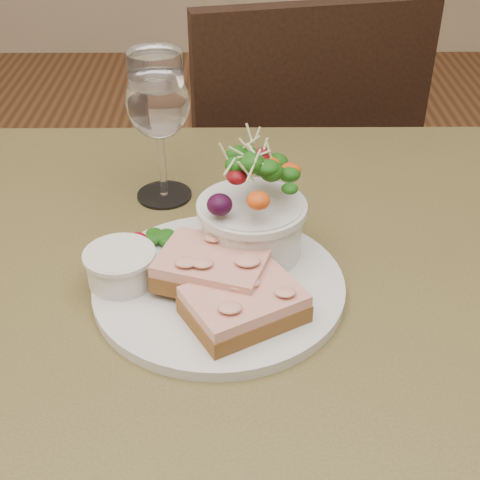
{
  "coord_description": "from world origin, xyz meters",
  "views": [
    {
      "loc": [
        0.01,
        -0.55,
        1.18
      ],
      "look_at": [
        0.02,
        0.0,
        0.81
      ],
      "focal_mm": 50.0,
      "sensor_mm": 36.0,
      "label": 1
    }
  ],
  "objects_px": {
    "chair_far": "(278,252)",
    "sandwich_back": "(213,268)",
    "salad_bowl": "(252,205)",
    "wine_glass": "(158,106)",
    "dinner_plate": "(219,286)",
    "ramekin": "(120,265)",
    "sandwich_front": "(244,304)",
    "cafe_table": "(225,359)"
  },
  "relations": [
    {
      "from": "ramekin",
      "to": "wine_glass",
      "type": "bearing_deg",
      "value": 82.22
    },
    {
      "from": "dinner_plate",
      "to": "chair_far",
      "type": "bearing_deg",
      "value": 80.85
    },
    {
      "from": "cafe_table",
      "to": "chair_far",
      "type": "xyz_separation_m",
      "value": [
        0.11,
        0.71,
        -0.36
      ]
    },
    {
      "from": "chair_far",
      "to": "sandwich_front",
      "type": "bearing_deg",
      "value": 70.92
    },
    {
      "from": "chair_far",
      "to": "sandwich_back",
      "type": "height_order",
      "value": "chair_far"
    },
    {
      "from": "salad_bowl",
      "to": "wine_glass",
      "type": "bearing_deg",
      "value": 127.82
    },
    {
      "from": "sandwich_front",
      "to": "ramekin",
      "type": "bearing_deg",
      "value": 125.93
    },
    {
      "from": "chair_far",
      "to": "ramekin",
      "type": "height_order",
      "value": "chair_far"
    },
    {
      "from": "dinner_plate",
      "to": "sandwich_back",
      "type": "height_order",
      "value": "sandwich_back"
    },
    {
      "from": "cafe_table",
      "to": "sandwich_front",
      "type": "height_order",
      "value": "sandwich_front"
    },
    {
      "from": "sandwich_back",
      "to": "salad_bowl",
      "type": "xyz_separation_m",
      "value": [
        0.04,
        0.06,
        0.04
      ]
    },
    {
      "from": "chair_far",
      "to": "salad_bowl",
      "type": "xyz_separation_m",
      "value": [
        -0.08,
        -0.66,
        0.53
      ]
    },
    {
      "from": "sandwich_front",
      "to": "salad_bowl",
      "type": "xyz_separation_m",
      "value": [
        0.01,
        0.11,
        0.04
      ]
    },
    {
      "from": "sandwich_back",
      "to": "salad_bowl",
      "type": "relative_size",
      "value": 1.0
    },
    {
      "from": "sandwich_back",
      "to": "ramekin",
      "type": "xyz_separation_m",
      "value": [
        -0.09,
        0.01,
        -0.0
      ]
    },
    {
      "from": "chair_far",
      "to": "dinner_plate",
      "type": "distance_m",
      "value": 0.86
    },
    {
      "from": "dinner_plate",
      "to": "wine_glass",
      "type": "xyz_separation_m",
      "value": [
        -0.07,
        0.19,
        0.12
      ]
    },
    {
      "from": "sandwich_front",
      "to": "wine_glass",
      "type": "height_order",
      "value": "wine_glass"
    },
    {
      "from": "chair_far",
      "to": "wine_glass",
      "type": "bearing_deg",
      "value": 57.61
    },
    {
      "from": "ramekin",
      "to": "salad_bowl",
      "type": "relative_size",
      "value": 0.54
    },
    {
      "from": "cafe_table",
      "to": "wine_glass",
      "type": "height_order",
      "value": "wine_glass"
    },
    {
      "from": "sandwich_front",
      "to": "sandwich_back",
      "type": "relative_size",
      "value": 1.03
    },
    {
      "from": "ramekin",
      "to": "wine_glass",
      "type": "height_order",
      "value": "wine_glass"
    },
    {
      "from": "sandwich_back",
      "to": "wine_glass",
      "type": "bearing_deg",
      "value": 127.47
    },
    {
      "from": "dinner_plate",
      "to": "wine_glass",
      "type": "bearing_deg",
      "value": 110.76
    },
    {
      "from": "chair_far",
      "to": "wine_glass",
      "type": "distance_m",
      "value": 0.8
    },
    {
      "from": "chair_far",
      "to": "sandwich_back",
      "type": "xyz_separation_m",
      "value": [
        -0.12,
        -0.72,
        0.49
      ]
    },
    {
      "from": "dinner_plate",
      "to": "ramekin",
      "type": "relative_size",
      "value": 3.82
    },
    {
      "from": "chair_far",
      "to": "salad_bowl",
      "type": "bearing_deg",
      "value": 70.62
    },
    {
      "from": "wine_glass",
      "to": "dinner_plate",
      "type": "bearing_deg",
      "value": -69.24
    },
    {
      "from": "cafe_table",
      "to": "salad_bowl",
      "type": "relative_size",
      "value": 6.3
    },
    {
      "from": "wine_glass",
      "to": "cafe_table",
      "type": "bearing_deg",
      "value": -67.57
    },
    {
      "from": "ramekin",
      "to": "wine_glass",
      "type": "distance_m",
      "value": 0.21
    },
    {
      "from": "sandwich_back",
      "to": "salad_bowl",
      "type": "bearing_deg",
      "value": 76.31
    },
    {
      "from": "chair_far",
      "to": "ramekin",
      "type": "relative_size",
      "value": 13.2
    },
    {
      "from": "salad_bowl",
      "to": "sandwich_front",
      "type": "bearing_deg",
      "value": -94.88
    },
    {
      "from": "sandwich_front",
      "to": "sandwich_back",
      "type": "height_order",
      "value": "sandwich_back"
    },
    {
      "from": "ramekin",
      "to": "salad_bowl",
      "type": "distance_m",
      "value": 0.15
    },
    {
      "from": "chair_far",
      "to": "dinner_plate",
      "type": "bearing_deg",
      "value": 68.44
    },
    {
      "from": "salad_bowl",
      "to": "wine_glass",
      "type": "xyz_separation_m",
      "value": [
        -0.11,
        0.14,
        0.05
      ]
    },
    {
      "from": "salad_bowl",
      "to": "sandwich_back",
      "type": "bearing_deg",
      "value": -122.47
    },
    {
      "from": "wine_glass",
      "to": "chair_far",
      "type": "bearing_deg",
      "value": 70.02
    }
  ]
}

